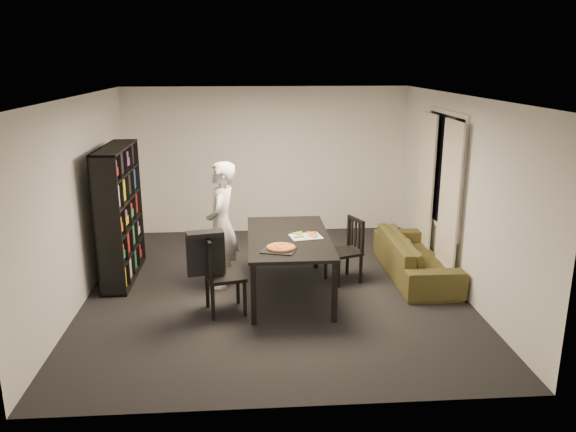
{
  "coord_description": "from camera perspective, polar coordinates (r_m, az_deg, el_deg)",
  "views": [
    {
      "loc": [
        -0.35,
        -7.18,
        3.05
      ],
      "look_at": [
        0.18,
        -0.06,
        1.05
      ],
      "focal_mm": 35.0,
      "sensor_mm": 36.0,
      "label": 1
    }
  ],
  "objects": [
    {
      "name": "pizza_slices",
      "position": [
        7.41,
        1.79,
        -1.89
      ],
      "size": [
        0.46,
        0.42,
        0.01
      ],
      "primitive_type": null,
      "rotation": [
        0.0,
        0.0,
        -0.37
      ],
      "color": "#B99439",
      "rests_on": "dining_table"
    },
    {
      "name": "person",
      "position": [
        7.69,
        -6.76,
        -0.92
      ],
      "size": [
        0.51,
        0.69,
        1.74
      ],
      "primitive_type": "imported",
      "rotation": [
        0.0,
        0.0,
        -1.72
      ],
      "color": "silver",
      "rests_on": "room"
    },
    {
      "name": "sofa",
      "position": [
        8.35,
        12.85,
        -4.03
      ],
      "size": [
        0.79,
        2.02,
        0.59
      ],
      "primitive_type": "imported",
      "rotation": [
        0.0,
        0.0,
        1.57
      ],
      "color": "#443F1B",
      "rests_on": "room"
    },
    {
      "name": "curtain_left",
      "position": [
        7.99,
        16.04,
        1.27
      ],
      "size": [
        0.03,
        0.7,
        2.25
      ],
      "primitive_type": "cube",
      "color": "beige",
      "rests_on": "room"
    },
    {
      "name": "window_frame",
      "position": [
        8.42,
        15.54,
        4.47
      ],
      "size": [
        0.03,
        1.52,
        1.72
      ],
      "primitive_type": "cube",
      "color": "white",
      "rests_on": "room"
    },
    {
      "name": "room",
      "position": [
        7.39,
        -1.41,
        1.96
      ],
      "size": [
        5.01,
        5.51,
        2.61
      ],
      "color": "black",
      "rests_on": "ground"
    },
    {
      "name": "curtain_right",
      "position": [
        8.94,
        13.8,
        2.92
      ],
      "size": [
        0.03,
        0.7,
        2.25
      ],
      "primitive_type": "cube",
      "color": "beige",
      "rests_on": "room"
    },
    {
      "name": "kitchen_towel",
      "position": [
        7.36,
        1.82,
        -2.1
      ],
      "size": [
        0.45,
        0.37,
        0.01
      ],
      "primitive_type": "cube",
      "rotation": [
        0.0,
        0.0,
        0.18
      ],
      "color": "silver",
      "rests_on": "dining_table"
    },
    {
      "name": "chair_right",
      "position": [
        7.96,
        6.21,
        -2.99
      ],
      "size": [
        0.55,
        0.55,
        0.91
      ],
      "rotation": [
        0.0,
        0.0,
        -1.2
      ],
      "color": "black",
      "rests_on": "room"
    },
    {
      "name": "pepperoni_pizza",
      "position": [
        6.88,
        -0.72,
        -3.2
      ],
      "size": [
        0.35,
        0.35,
        0.03
      ],
      "rotation": [
        0.0,
        0.0,
        -0.0
      ],
      "color": "#A15B2E",
      "rests_on": "dining_table"
    },
    {
      "name": "bookshelf",
      "position": [
        8.25,
        -16.72,
        0.23
      ],
      "size": [
        0.35,
        1.5,
        1.9
      ],
      "primitive_type": "cube",
      "color": "black",
      "rests_on": "room"
    },
    {
      "name": "baking_tray",
      "position": [
        6.84,
        -0.92,
        -3.49
      ],
      "size": [
        0.48,
        0.43,
        0.01
      ],
      "primitive_type": "cube",
      "rotation": [
        0.0,
        0.0,
        -0.31
      ],
      "color": "black",
      "rests_on": "dining_table"
    },
    {
      "name": "chair_left",
      "position": [
        6.94,
        -7.19,
        -5.45
      ],
      "size": [
        0.55,
        0.55,
        0.99
      ],
      "rotation": [
        0.0,
        0.0,
        1.8
      ],
      "color": "black",
      "rests_on": "room"
    },
    {
      "name": "draped_jacket",
      "position": [
        6.84,
        -8.37,
        -3.58
      ],
      "size": [
        0.47,
        0.29,
        0.55
      ],
      "rotation": [
        0.0,
        0.0,
        1.8
      ],
      "color": "black",
      "rests_on": "chair_left"
    },
    {
      "name": "dining_table",
      "position": [
        7.41,
        0.06,
        -2.59
      ],
      "size": [
        1.07,
        1.92,
        0.8
      ],
      "color": "black",
      "rests_on": "room"
    },
    {
      "name": "window_pane",
      "position": [
        8.42,
        15.57,
        4.47
      ],
      "size": [
        0.02,
        1.4,
        1.6
      ],
      "primitive_type": "cube",
      "color": "black",
      "rests_on": "room"
    }
  ]
}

